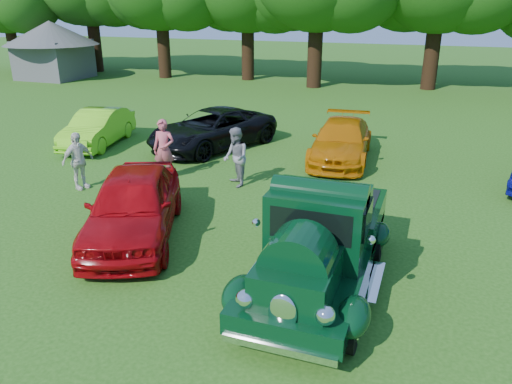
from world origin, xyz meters
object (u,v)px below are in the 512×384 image
(red_convertible, at_px, (133,205))
(back_car_lime, at_px, (98,128))
(hero_pickup, at_px, (320,243))
(back_car_black, at_px, (213,129))
(back_car_orange, at_px, (341,141))
(spectator_white, at_px, (78,161))
(gazebo, at_px, (52,43))
(spectator_grey, at_px, (236,157))
(spectator_pink, at_px, (164,149))

(red_convertible, relative_size, back_car_lime, 1.15)
(hero_pickup, distance_m, back_car_black, 10.06)
(back_car_black, bearing_deg, back_car_orange, 23.43)
(back_car_lime, distance_m, spectator_white, 4.81)
(red_convertible, bearing_deg, back_car_lime, 109.18)
(red_convertible, distance_m, back_car_orange, 8.32)
(back_car_black, bearing_deg, hero_pickup, -31.79)
(back_car_orange, distance_m, spectator_white, 8.55)
(hero_pickup, bearing_deg, spectator_white, 160.07)
(back_car_lime, distance_m, gazebo, 19.56)
(red_convertible, distance_m, spectator_grey, 4.08)
(back_car_orange, height_order, spectator_pink, spectator_pink)
(hero_pickup, relative_size, spectator_grey, 2.97)
(spectator_pink, xyz_separation_m, spectator_grey, (2.32, 0.10, -0.04))
(red_convertible, distance_m, back_car_lime, 8.53)
(hero_pickup, height_order, gazebo, gazebo)
(back_car_orange, xyz_separation_m, gazebo, (-22.80, 12.52, 1.73))
(red_convertible, xyz_separation_m, back_car_black, (-1.45, 7.50, -0.08))
(red_convertible, relative_size, spectator_white, 2.76)
(back_car_lime, relative_size, back_car_orange, 0.87)
(back_car_black, relative_size, gazebo, 0.80)
(red_convertible, xyz_separation_m, spectator_pink, (-1.41, 3.87, 0.13))
(back_car_black, bearing_deg, red_convertible, -57.08)
(back_car_lime, relative_size, gazebo, 0.63)
(back_car_black, bearing_deg, gazebo, 166.92)
(spectator_white, bearing_deg, back_car_lime, 48.62)
(back_car_lime, bearing_deg, hero_pickup, -45.40)
(red_convertible, height_order, spectator_pink, spectator_pink)
(red_convertible, bearing_deg, hero_pickup, -30.46)
(spectator_white, height_order, gazebo, gazebo)
(back_car_orange, relative_size, spectator_white, 2.75)
(hero_pickup, height_order, back_car_black, hero_pickup)
(red_convertible, relative_size, back_car_orange, 1.00)
(back_car_black, height_order, spectator_pink, spectator_pink)
(back_car_lime, height_order, gazebo, gazebo)
(red_convertible, distance_m, gazebo, 28.05)
(hero_pickup, relative_size, back_car_orange, 1.12)
(hero_pickup, xyz_separation_m, spectator_grey, (-3.58, 4.59, -0.00))
(back_car_lime, bearing_deg, gazebo, 123.96)
(red_convertible, relative_size, spectator_grey, 2.64)
(spectator_pink, bearing_deg, back_car_lime, 141.08)
(red_convertible, xyz_separation_m, gazebo, (-19.46, 20.13, 1.61))
(back_car_lime, xyz_separation_m, back_car_black, (4.24, 1.14, 0.05))
(back_car_orange, distance_m, spectator_pink, 6.05)
(back_car_lime, relative_size, back_car_black, 0.79)
(spectator_white, relative_size, gazebo, 0.26)
(spectator_grey, bearing_deg, back_car_orange, 108.65)
(hero_pickup, bearing_deg, spectator_grey, 127.95)
(spectator_white, bearing_deg, hero_pickup, -91.46)
(gazebo, bearing_deg, red_convertible, -45.97)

